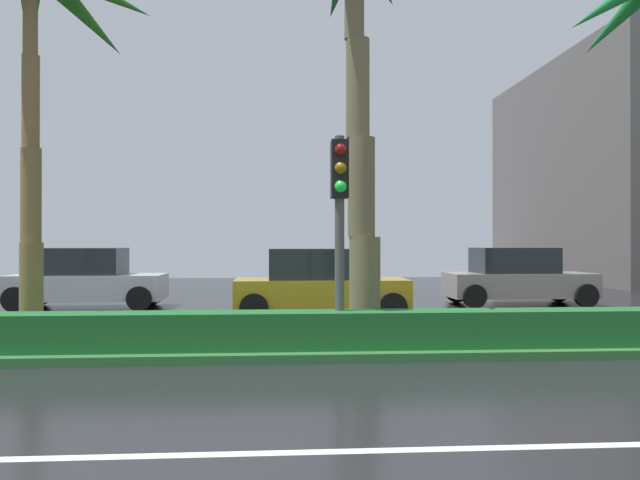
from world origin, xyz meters
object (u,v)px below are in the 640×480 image
(palm_tree_centre_left, at_px, (30,8))
(car_in_traffic_third, at_px, (319,284))
(palm_tree_centre, at_px, (356,10))
(traffic_signal_median_right, at_px, (340,201))
(car_in_traffic_second, at_px, (86,279))
(car_in_traffic_fourth, at_px, (517,277))

(palm_tree_centre_left, relative_size, car_in_traffic_third, 1.73)
(palm_tree_centre, xyz_separation_m, car_in_traffic_third, (-0.39, 4.22, -5.35))
(palm_tree_centre_left, xyz_separation_m, traffic_signal_median_right, (5.59, -1.63, -3.67))
(car_in_traffic_second, bearing_deg, palm_tree_centre_left, -82.13)
(car_in_traffic_third, bearing_deg, palm_tree_centre, -84.67)
(palm_tree_centre, distance_m, traffic_signal_median_right, 3.83)
(palm_tree_centre, relative_size, traffic_signal_median_right, 2.25)
(traffic_signal_median_right, height_order, car_in_traffic_second, traffic_signal_median_right)
(palm_tree_centre, height_order, traffic_signal_median_right, palm_tree_centre)
(car_in_traffic_second, bearing_deg, car_in_traffic_fourth, 0.38)
(car_in_traffic_fourth, bearing_deg, palm_tree_centre_left, -151.22)
(car_in_traffic_second, bearing_deg, palm_tree_centre, -44.82)
(car_in_traffic_third, bearing_deg, car_in_traffic_fourth, 23.80)
(traffic_signal_median_right, bearing_deg, car_in_traffic_third, 89.62)
(palm_tree_centre, bearing_deg, palm_tree_centre_left, 175.61)
(car_in_traffic_third, bearing_deg, traffic_signal_median_right, -90.38)
(car_in_traffic_fourth, bearing_deg, palm_tree_centre, -129.77)
(car_in_traffic_fourth, bearing_deg, traffic_signal_median_right, -127.43)
(palm_tree_centre_left, relative_size, palm_tree_centre, 0.95)
(traffic_signal_median_right, bearing_deg, palm_tree_centre, 69.83)
(palm_tree_centre, xyz_separation_m, traffic_signal_median_right, (-0.43, -1.17, -3.62))
(palm_tree_centre_left, bearing_deg, car_in_traffic_second, 97.87)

